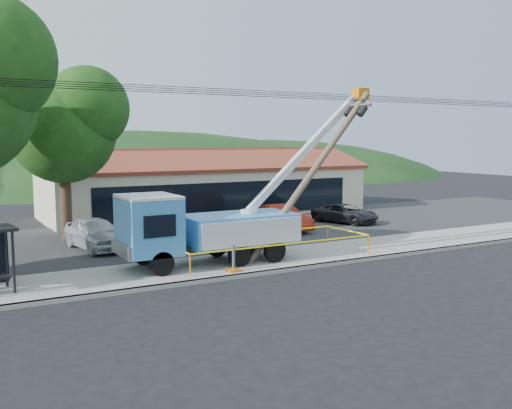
{
  "coord_description": "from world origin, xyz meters",
  "views": [
    {
      "loc": [
        -12.72,
        -16.88,
        5.32
      ],
      "look_at": [
        -0.38,
        5.0,
        2.42
      ],
      "focal_mm": 40.0,
      "sensor_mm": 36.0,
      "label": 1
    }
  ],
  "objects": [
    {
      "name": "ground",
      "position": [
        0.0,
        0.0,
        0.0
      ],
      "size": [
        120.0,
        120.0,
        0.0
      ],
      "primitive_type": "plane",
      "color": "black",
      "rests_on": "ground"
    },
    {
      "name": "curb",
      "position": [
        0.0,
        2.1,
        0.07
      ],
      "size": [
        60.0,
        0.25,
        0.15
      ],
      "primitive_type": "cube",
      "color": "#9E9B94",
      "rests_on": "ground"
    },
    {
      "name": "sidewalk",
      "position": [
        0.0,
        4.0,
        0.07
      ],
      "size": [
        60.0,
        4.0,
        0.15
      ],
      "primitive_type": "cube",
      "color": "#9E9B94",
      "rests_on": "ground"
    },
    {
      "name": "parking_lot",
      "position": [
        0.0,
        12.0,
        0.05
      ],
      "size": [
        60.0,
        12.0,
        0.1
      ],
      "primitive_type": "cube",
      "color": "#28282B",
      "rests_on": "ground"
    },
    {
      "name": "strip_mall",
      "position": [
        4.0,
        19.98,
        1.88
      ],
      "size": [
        22.5,
        8.53,
        4.67
      ],
      "color": "beige",
      "rests_on": "ground"
    },
    {
      "name": "tree_lot",
      "position": [
        -7.0,
        13.0,
        6.21
      ],
      "size": [
        6.3,
        5.6,
        8.94
      ],
      "color": "#332316",
      "rests_on": "ground"
    },
    {
      "name": "hill_center",
      "position": [
        10.0,
        55.0,
        0.0
      ],
      "size": [
        89.6,
        64.0,
        32.0
      ],
      "primitive_type": "ellipsoid",
      "color": "black",
      "rests_on": "ground"
    },
    {
      "name": "hill_east",
      "position": [
        30.0,
        55.0,
        0.0
      ],
      "size": [
        72.8,
        52.0,
        26.0
      ],
      "primitive_type": "ellipsoid",
      "color": "black",
      "rests_on": "ground"
    },
    {
      "name": "utility_truck",
      "position": [
        -3.11,
        4.41,
        1.73
      ],
      "size": [
        11.79,
        4.02,
        7.5
      ],
      "color": "black",
      "rests_on": "ground"
    },
    {
      "name": "leaning_pole",
      "position": [
        1.98,
        3.73,
        4.14
      ],
      "size": [
        6.42,
        1.65,
        7.44
      ],
      "color": "#4D4032",
      "rests_on": "ground"
    },
    {
      "name": "caution_tape",
      "position": [
        -0.19,
        4.24,
        0.82
      ],
      "size": [
        8.75,
        3.14,
        0.91
      ],
      "color": "orange",
      "rests_on": "ground"
    },
    {
      "name": "car_silver",
      "position": [
        -6.25,
        10.1,
        0.0
      ],
      "size": [
        2.43,
        4.69,
        1.52
      ],
      "primitive_type": "imported",
      "rotation": [
        0.0,
        0.0,
        0.15
      ],
      "color": "#B8BBC0",
      "rests_on": "ground"
    },
    {
      "name": "car_red",
      "position": [
        4.44,
        10.64,
        0.0
      ],
      "size": [
        1.91,
        4.47,
        1.43
      ],
      "primitive_type": "imported",
      "rotation": [
        0.0,
        0.0,
        0.09
      ],
      "color": "maroon",
      "rests_on": "ground"
    },
    {
      "name": "car_dark",
      "position": [
        9.45,
        11.09,
        0.0
      ],
      "size": [
        3.3,
        4.63,
        1.17
      ],
      "primitive_type": "imported",
      "rotation": [
        0.0,
        0.0,
        0.36
      ],
      "color": "black",
      "rests_on": "ground"
    }
  ]
}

